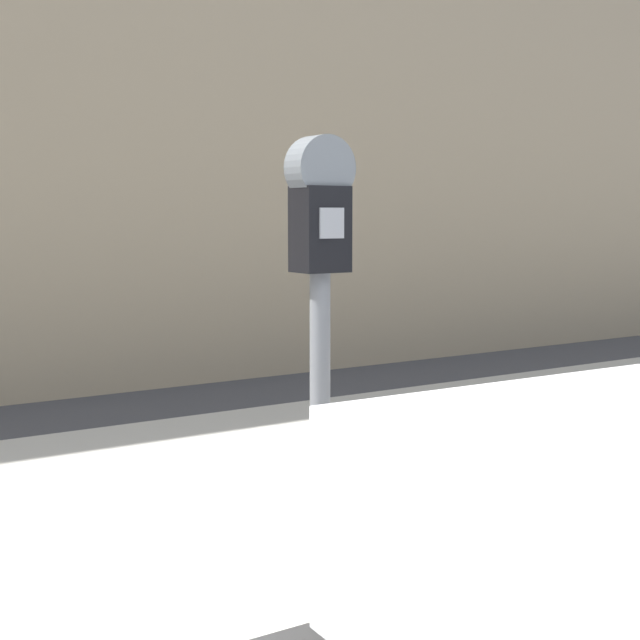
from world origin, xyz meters
name	(u,v)px	position (x,y,z in m)	size (l,w,h in m)	color
sidewalk	(79,527)	(0.00, 2.20, 0.07)	(24.00, 2.80, 0.14)	#BCB7AD
parking_meter	(320,269)	(0.58, 1.19, 1.20)	(0.22, 0.15, 1.52)	slate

